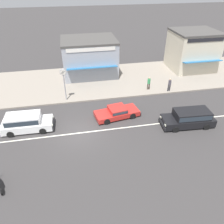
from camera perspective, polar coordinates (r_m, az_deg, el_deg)
The scene contains 11 objects.
ground_plane at distance 19.87m, azimuth -8.53°, elevation -5.45°, with size 160.00×160.00×0.00m, color #383535.
lane_centre_stripe at distance 19.86m, azimuth -8.53°, elevation -5.45°, with size 50.40×0.14×0.01m, color silver.
kerb_strip at distance 28.71m, azimuth -9.93°, elevation 7.59°, with size 68.00×10.00×0.15m, color gray.
minivan_black_2 at distance 21.36m, azimuth 19.58°, elevation -1.35°, with size 4.94×2.18×1.56m.
sedan_red_3 at distance 21.45m, azimuth 1.36°, elevation -0.01°, with size 4.64×2.48×1.06m.
minivan_white_4 at distance 21.04m, azimuth -21.65°, elevation -2.42°, with size 4.56×2.03×1.56m.
street_clock at distance 23.57m, azimuth -12.53°, elevation 8.87°, with size 0.67×0.22×3.62m.
pedestrian_mid_kerb at distance 26.40m, azimuth 9.60°, elevation 7.66°, with size 0.34×0.34×1.60m.
pedestrian_by_shop at distance 26.54m, azimuth 14.82°, elevation 7.12°, with size 0.34×0.34×1.59m.
shopfront_corner_warung at distance 33.70m, azimuth 20.27°, elevation 14.94°, with size 5.95×6.05×5.26m.
shopfront_mid_block at distance 30.12m, azimuth -5.92°, elevation 14.18°, with size 7.05×6.40×4.71m.
Camera 1 is at (-0.03, -15.57, 12.34)m, focal length 35.00 mm.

